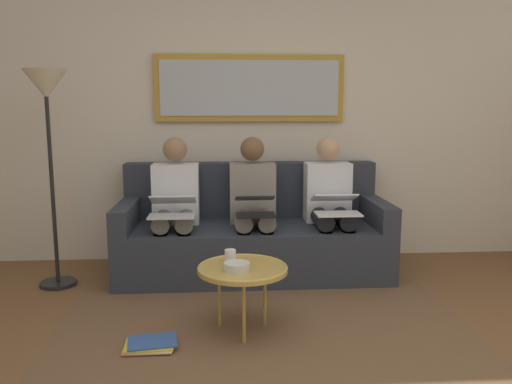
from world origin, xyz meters
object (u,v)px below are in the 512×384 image
at_px(coffee_table, 243,270).
at_px(couch, 253,235).
at_px(framed_mirror, 250,88).
at_px(person_middle, 253,202).
at_px(person_left, 330,201).
at_px(laptop_black, 255,205).
at_px(laptop_white, 336,205).
at_px(laptop_silver, 172,207).
at_px(bowl, 237,267).
at_px(cup, 230,257).
at_px(magazine_stack, 150,345).
at_px(person_right, 175,203).
at_px(standing_lamp, 47,109).

bearing_deg(coffee_table, couch, -96.43).
xyz_separation_m(framed_mirror, person_middle, (0.00, 0.46, -0.94)).
height_order(couch, coffee_table, couch).
relative_size(coffee_table, person_left, 0.49).
bearing_deg(laptop_black, laptop_white, -179.59).
height_order(framed_mirror, person_left, framed_mirror).
bearing_deg(laptop_silver, framed_mirror, -132.65).
xyz_separation_m(bowl, laptop_black, (-0.18, -0.97, 0.19)).
xyz_separation_m(couch, person_middle, (0.00, 0.07, 0.30)).
distance_m(person_left, laptop_black, 0.69).
bearing_deg(cup, bowl, 103.62).
height_order(person_left, laptop_black, person_left).
height_order(cup, laptop_white, laptop_white).
relative_size(cup, magazine_stack, 0.28).
xyz_separation_m(person_middle, person_right, (0.64, 0.00, 0.00)).
bearing_deg(standing_lamp, person_middle, -172.69).
distance_m(laptop_black, laptop_silver, 0.64).
bearing_deg(framed_mirror, couch, 90.00).
distance_m(couch, framed_mirror, 1.30).
distance_m(laptop_white, person_middle, 0.68).
xyz_separation_m(laptop_black, person_right, (0.64, -0.24, -0.02)).
relative_size(couch, person_middle, 1.93).
bearing_deg(couch, bowl, 82.20).
height_order(person_left, magazine_stack, person_left).
xyz_separation_m(framed_mirror, cup, (0.21, 1.52, -1.09)).
bearing_deg(person_middle, coffee_table, 83.19).
xyz_separation_m(framed_mirror, magazine_stack, (0.68, 1.80, -1.53)).
height_order(person_left, laptop_white, person_left).
distance_m(couch, person_right, 0.71).
bearing_deg(magazine_stack, person_left, -134.55).
height_order(coffee_table, person_left, person_left).
height_order(laptop_silver, magazine_stack, laptop_silver).
distance_m(framed_mirror, person_left, 1.23).
bearing_deg(person_left, person_middle, 0.00).
relative_size(coffee_table, cup, 6.18).
distance_m(bowl, laptop_white, 1.28).
bearing_deg(couch, person_left, 173.87).
height_order(magazine_stack, standing_lamp, standing_lamp).
relative_size(framed_mirror, cup, 18.63).
height_order(bowl, person_middle, person_middle).
distance_m(bowl, laptop_silver, 1.09).
height_order(laptop_black, magazine_stack, laptop_black).
height_order(cup, person_left, person_left).
distance_m(person_left, person_middle, 0.64).
relative_size(cup, person_right, 0.08).
bearing_deg(standing_lamp, laptop_silver, 177.55).
distance_m(coffee_table, magazine_stack, 0.69).
bearing_deg(laptop_white, bowl, 49.97).
bearing_deg(couch, person_middle, 90.00).
bearing_deg(person_middle, bowl, 81.76).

